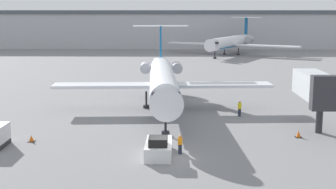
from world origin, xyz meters
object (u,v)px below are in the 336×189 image
traffic_cone_left (31,138)px  jet_bridge (316,87)px  airplane_main (163,80)px  pushback_tug (159,148)px  traffic_cone_right (298,134)px  worker_near_tug (180,144)px  worker_by_wing (240,108)px  airplane_parked_far_left (231,42)px

traffic_cone_left → jet_bridge: bearing=11.0°
airplane_main → jet_bridge: airplane_main is taller
pushback_tug → airplane_main: bearing=90.9°
traffic_cone_left → traffic_cone_right: 25.84m
airplane_main → traffic_cone_left: size_ratio=46.31×
traffic_cone_left → jet_bridge: 29.09m
worker_near_tug → jet_bridge: 17.16m
worker_by_wing → traffic_cone_left: bearing=-151.8°
traffic_cone_right → pushback_tug: bearing=-155.3°
traffic_cone_left → airplane_main: bearing=51.0°
worker_near_tug → traffic_cone_left: size_ratio=2.61×
pushback_tug → airplane_parked_far_left: size_ratio=0.13×
airplane_parked_far_left → jet_bridge: size_ratio=3.79×
pushback_tug → worker_near_tug: bearing=16.7°
worker_near_tug → jet_bridge: size_ratio=0.18×
airplane_main → worker_near_tug: 18.68m
pushback_tug → jet_bridge: (15.99, 9.60, 3.72)m
airplane_main → worker_by_wing: (9.16, -3.43, -2.78)m
worker_near_tug → airplane_parked_far_left: 93.13m
worker_by_wing → pushback_tug: bearing=-119.9°
worker_near_tug → worker_by_wing: size_ratio=0.93×
traffic_cone_left → traffic_cone_right: bearing=4.7°
airplane_main → airplane_parked_far_left: size_ratio=0.87×
airplane_parked_far_left → airplane_main: bearing=-102.6°
worker_near_tug → traffic_cone_right: bearing=25.9°
airplane_main → traffic_cone_right: bearing=-42.7°
worker_by_wing → traffic_cone_right: size_ratio=2.71×
traffic_cone_right → worker_by_wing: bearing=116.4°
worker_near_tug → worker_by_wing: 16.49m
pushback_tug → worker_near_tug: 1.92m
airplane_main → worker_near_tug: (2.12, -18.34, -2.85)m
pushback_tug → traffic_cone_left: 12.95m
worker_near_tug → traffic_cone_left: worker_near_tug is taller
traffic_cone_right → jet_bridge: bearing=53.5°
traffic_cone_right → jet_bridge: size_ratio=0.07×
traffic_cone_left → traffic_cone_right: size_ratio=0.97×
airplane_main → worker_near_tug: airplane_main is taller
airplane_parked_far_left → traffic_cone_left: bearing=-107.8°
worker_near_tug → traffic_cone_left: 14.57m
pushback_tug → jet_bridge: size_ratio=0.51×
airplane_parked_far_left → pushback_tug: bearing=-99.9°
traffic_cone_right → jet_bridge: (2.51, 3.39, 4.11)m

